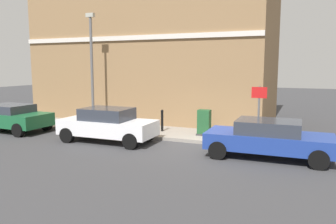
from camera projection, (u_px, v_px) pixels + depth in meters
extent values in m
plane|color=#38383A|center=(198.00, 148.00, 13.41)|extent=(80.00, 80.00, 0.00)
cube|color=gray|center=(100.00, 127.00, 17.50)|extent=(2.55, 30.00, 0.15)
cube|color=olive|center=(157.00, 50.00, 20.71)|extent=(6.70, 13.80, 8.44)
cube|color=silver|center=(129.00, 38.00, 17.56)|extent=(0.12, 13.80, 0.24)
cube|color=navy|center=(268.00, 141.00, 11.89)|extent=(1.90, 4.38, 0.57)
cube|color=#2D333D|center=(269.00, 127.00, 11.83)|extent=(1.63, 2.21, 0.49)
cylinder|color=black|center=(218.00, 150.00, 11.74)|extent=(0.24, 0.65, 0.64)
cylinder|color=black|center=(228.00, 140.00, 13.30)|extent=(0.24, 0.65, 0.64)
cylinder|color=black|center=(319.00, 160.00, 10.55)|extent=(0.24, 0.65, 0.64)
cylinder|color=black|center=(317.00, 148.00, 12.11)|extent=(0.24, 0.65, 0.64)
cube|color=silver|center=(108.00, 127.00, 14.40)|extent=(1.78, 4.18, 0.64)
cube|color=#2D333D|center=(107.00, 114.00, 14.33)|extent=(1.53, 2.07, 0.52)
cylinder|color=black|center=(67.00, 135.00, 14.28)|extent=(0.23, 0.64, 0.64)
cylinder|color=black|center=(89.00, 129.00, 15.75)|extent=(0.23, 0.64, 0.64)
cylinder|color=black|center=(130.00, 141.00, 13.14)|extent=(0.23, 0.64, 0.64)
cylinder|color=black|center=(148.00, 134.00, 14.61)|extent=(0.23, 0.64, 0.64)
cube|color=#195933|center=(8.00, 118.00, 16.82)|extent=(1.94, 4.49, 0.62)
cube|color=#2D333D|center=(9.00, 109.00, 16.69)|extent=(1.66, 2.09, 0.41)
cylinder|color=black|center=(0.00, 120.00, 18.34)|extent=(0.23, 0.64, 0.64)
cylinder|color=black|center=(18.00, 130.00, 15.39)|extent=(0.23, 0.64, 0.64)
cylinder|color=black|center=(46.00, 124.00, 16.96)|extent=(0.23, 0.64, 0.64)
cube|color=#1E4C28|center=(204.00, 123.00, 15.05)|extent=(0.40, 0.55, 1.15)
cube|color=#333333|center=(204.00, 134.00, 15.13)|extent=(0.46, 0.61, 0.08)
cylinder|color=black|center=(162.00, 121.00, 15.98)|extent=(0.12, 0.12, 0.95)
sphere|color=black|center=(162.00, 111.00, 15.92)|extent=(0.14, 0.14, 0.14)
cylinder|color=black|center=(117.00, 122.00, 15.83)|extent=(0.12, 0.12, 0.95)
sphere|color=black|center=(117.00, 111.00, 15.76)|extent=(0.14, 0.14, 0.14)
cylinder|color=#59595B|center=(259.00, 115.00, 13.41)|extent=(0.08, 0.08, 2.30)
cube|color=white|center=(259.00, 93.00, 13.26)|extent=(0.03, 0.56, 0.40)
cube|color=red|center=(259.00, 93.00, 13.25)|extent=(0.01, 0.60, 0.44)
cylinder|color=#59595B|center=(92.00, 73.00, 17.27)|extent=(0.14, 0.14, 5.50)
cube|color=#A5A599|center=(90.00, 15.00, 16.87)|extent=(0.20, 0.44, 0.20)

